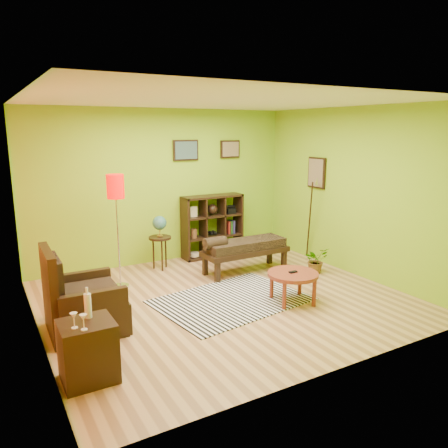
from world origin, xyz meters
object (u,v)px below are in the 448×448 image
armchair (81,306)px  floor_lamp (116,197)px  potted_plant (316,263)px  cube_shelf (213,226)px  coffee_table (293,277)px  side_cabinet (88,351)px  globe_table (160,229)px  bench (243,247)px

armchair → floor_lamp: 1.88m
armchair → potted_plant: 4.01m
armchair → cube_shelf: bearing=34.9°
coffee_table → floor_lamp: floor_lamp is taller
side_cabinet → cube_shelf: cube_shelf is taller
floor_lamp → cube_shelf: bearing=21.0°
potted_plant → globe_table: bearing=146.1°
armchair → side_cabinet: 1.16m
armchair → bench: (2.91, 0.90, 0.12)m
armchair → potted_plant: armchair is taller
cube_shelf → bench: 1.16m
globe_table → bench: (1.16, -0.90, -0.28)m
coffee_table → globe_table: (-1.07, 2.36, 0.35)m
armchair → floor_lamp: bearing=55.7°
coffee_table → cube_shelf: size_ratio=0.60×
globe_table → cube_shelf: 1.23m
globe_table → coffee_table: bearing=-65.5°
side_cabinet → bench: bearing=33.6°
coffee_table → side_cabinet: bearing=-169.0°
floor_lamp → bench: floor_lamp is taller
coffee_table → armchair: 2.88m
coffee_table → bench: size_ratio=0.47×
armchair → bench: armchair is taller
coffee_table → side_cabinet: side_cabinet is taller
bench → potted_plant: bench is taller
cube_shelf → potted_plant: 2.10m
coffee_table → side_cabinet: (-2.99, -0.58, -0.07)m
bench → globe_table: bearing=142.3°
cube_shelf → globe_table: bearing=-168.1°
cube_shelf → coffee_table: bearing=-92.6°
globe_table → side_cabinet: bearing=-123.1°
coffee_table → bench: 1.47m
coffee_table → potted_plant: (1.18, 0.85, -0.21)m
bench → armchair: bearing=-162.7°
side_cabinet → bench: (3.08, 2.05, 0.14)m
globe_table → cube_shelf: cube_shelf is taller
coffee_table → globe_table: size_ratio=0.75×
cube_shelf → floor_lamp: bearing=-159.0°
coffee_table → floor_lamp: (-1.97, 1.81, 1.05)m
armchair → side_cabinet: armchair is taller
floor_lamp → globe_table: bearing=31.6°
cube_shelf → bench: bearing=-91.6°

